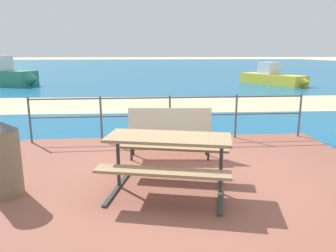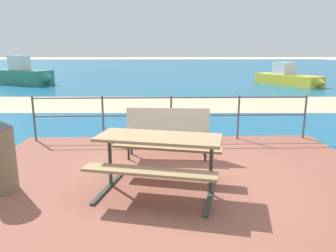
{
  "view_description": "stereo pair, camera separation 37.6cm",
  "coord_description": "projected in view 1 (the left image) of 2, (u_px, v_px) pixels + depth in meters",
  "views": [
    {
      "loc": [
        -0.65,
        -4.39,
        1.94
      ],
      "look_at": [
        -0.08,
        1.89,
        0.47
      ],
      "focal_mm": 34.01,
      "sensor_mm": 36.0,
      "label": 1
    },
    {
      "loc": [
        -0.28,
        -4.42,
        1.94
      ],
      "look_at": [
        -0.08,
        1.89,
        0.47
      ],
      "focal_mm": 34.01,
      "sensor_mm": 36.0,
      "label": 2
    }
  ],
  "objects": [
    {
      "name": "ground_plane",
      "position": [
        185.0,
        185.0,
        4.76
      ],
      "size": [
        240.0,
        240.0,
        0.0
      ],
      "primitive_type": "plane",
      "color": "beige"
    },
    {
      "name": "trash_bin",
      "position": [
        4.0,
        159.0,
        4.18
      ],
      "size": [
        0.44,
        0.44,
        1.01
      ],
      "color": "#726047",
      "rests_on": "patio_paving"
    },
    {
      "name": "picnic_table",
      "position": [
        168.0,
        150.0,
        4.31
      ],
      "size": [
        1.92,
        1.65,
        0.78
      ],
      "rotation": [
        0.0,
        0.0,
        -0.24
      ],
      "color": "#8C704C",
      "rests_on": "patio_paving"
    },
    {
      "name": "beach_strip",
      "position": [
        157.0,
        104.0,
        12.17
      ],
      "size": [
        54.09,
        5.51,
        0.01
      ],
      "primitive_type": "cube",
      "rotation": [
        0.0,
        0.0,
        -0.03
      ],
      "color": "tan",
      "rests_on": "ground"
    },
    {
      "name": "boat_near",
      "position": [
        7.0,
        76.0,
        18.74
      ],
      "size": [
        4.17,
        2.85,
        1.72
      ],
      "rotation": [
        0.0,
        0.0,
        5.82
      ],
      "color": "#338466",
      "rests_on": "sea_water"
    },
    {
      "name": "patio_paving",
      "position": [
        185.0,
        183.0,
        4.75
      ],
      "size": [
        6.4,
        5.2,
        0.06
      ],
      "primitive_type": "cube",
      "color": "brown",
      "rests_on": "ground"
    },
    {
      "name": "park_bench",
      "position": [
        170.0,
        129.0,
        5.76
      ],
      "size": [
        1.56,
        0.56,
        0.89
      ],
      "rotation": [
        0.0,
        0.0,
        -0.09
      ],
      "color": "#BCAD93",
      "rests_on": "patio_paving"
    },
    {
      "name": "sea_water",
      "position": [
        143.0,
        67.0,
        43.56
      ],
      "size": [
        90.0,
        90.0,
        0.01
      ],
      "primitive_type": "cube",
      "color": "#145B84",
      "rests_on": "ground"
    },
    {
      "name": "railing_fence",
      "position": [
        170.0,
        111.0,
        6.89
      ],
      "size": [
        5.94,
        0.04,
        0.97
      ],
      "color": "#4C5156",
      "rests_on": "patio_paving"
    },
    {
      "name": "boat_mid",
      "position": [
        273.0,
        77.0,
        19.41
      ],
      "size": [
        2.98,
        4.68,
        1.34
      ],
      "rotation": [
        0.0,
        0.0,
        5.17
      ],
      "color": "yellow",
      "rests_on": "sea_water"
    }
  ]
}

